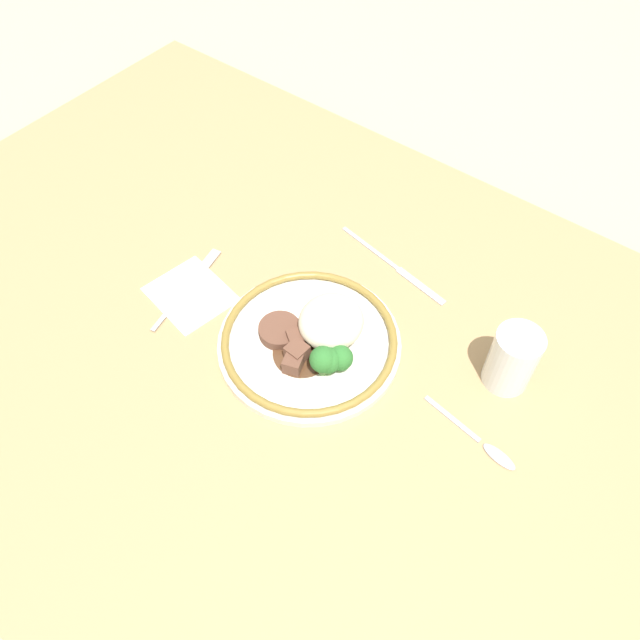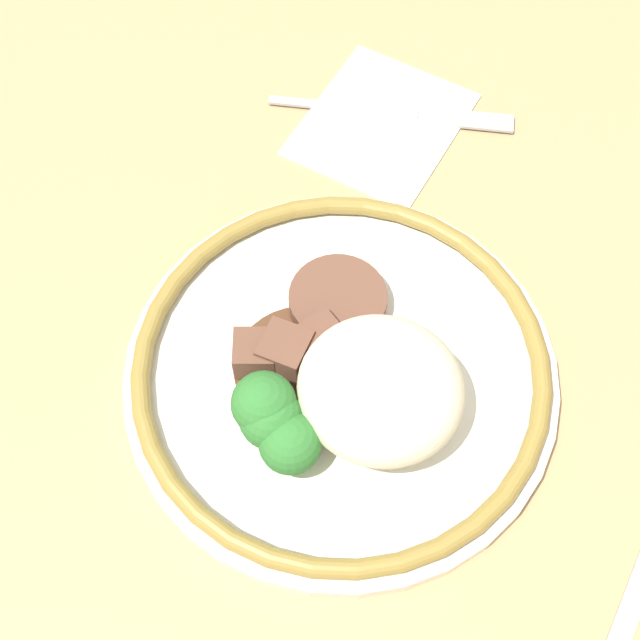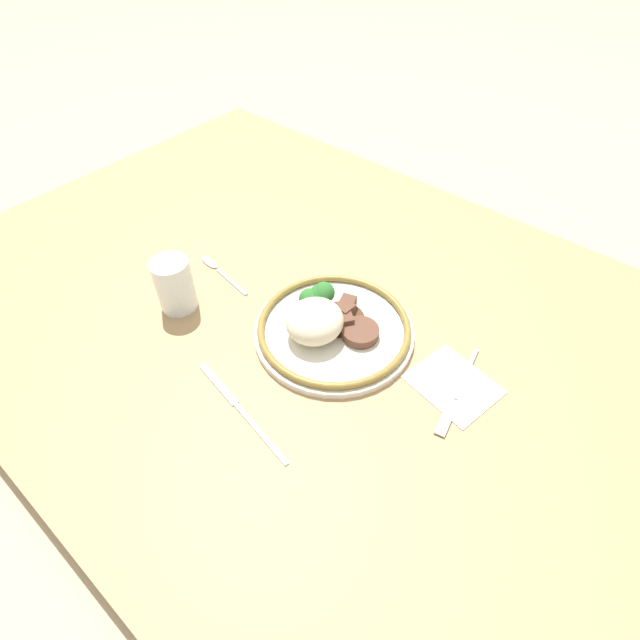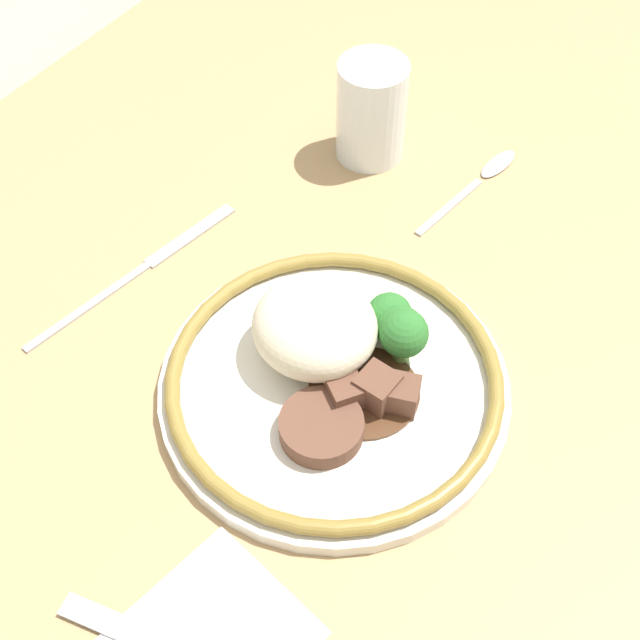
# 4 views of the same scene
# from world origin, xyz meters

# --- Properties ---
(ground_plane) EXTENTS (8.00, 8.00, 0.00)m
(ground_plane) POSITION_xyz_m (0.00, 0.00, 0.00)
(ground_plane) COLOR tan
(dining_table) EXTENTS (1.58, 1.00, 0.04)m
(dining_table) POSITION_xyz_m (0.00, 0.00, 0.02)
(dining_table) COLOR tan
(dining_table) RESTS_ON ground
(napkin) EXTENTS (0.14, 0.13, 0.00)m
(napkin) POSITION_xyz_m (-0.22, -0.02, 0.04)
(napkin) COLOR white
(napkin) RESTS_ON dining_table
(plate) EXTENTS (0.27, 0.27, 0.07)m
(plate) POSITION_xyz_m (0.00, 0.02, 0.06)
(plate) COLOR silver
(plate) RESTS_ON dining_table
(fork) EXTENTS (0.05, 0.18, 0.00)m
(fork) POSITION_xyz_m (-0.23, -0.00, 0.04)
(fork) COLOR #ADADB2
(fork) RESTS_ON napkin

